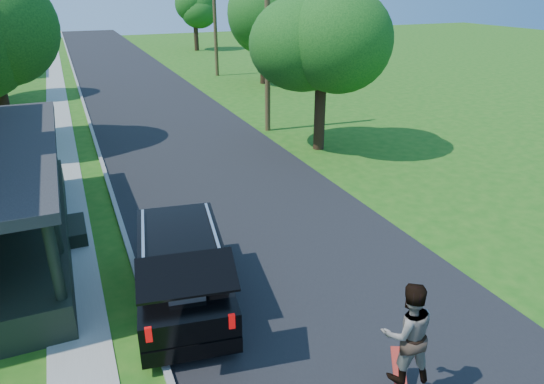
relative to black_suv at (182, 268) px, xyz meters
name	(u,v)px	position (x,y,z in m)	size (l,w,h in m)	color
ground	(328,304)	(3.15, -1.50, -0.92)	(140.00, 140.00, 0.00)	#1A5811
street	(161,115)	(3.15, 18.50, -0.92)	(8.00, 120.00, 0.02)	black
curb	(89,122)	(-0.90, 18.50, -0.92)	(0.15, 120.00, 0.12)	gray
sidewalk	(59,125)	(-2.45, 18.50, -0.92)	(1.30, 120.00, 0.03)	gray
black_suv	(182,268)	(0.00, 0.00, 0.00)	(2.71, 5.41, 2.41)	black
skateboarder	(407,333)	(3.00, -4.50, 0.54)	(1.12, 0.97, 1.99)	black
skateboard	(399,373)	(3.06, -4.36, -0.52)	(0.52, 0.75, 0.61)	#AF1A0F
tree_right_near	(322,38)	(8.63, 9.26, 4.04)	(5.67, 5.81, 7.53)	black
tree_right_mid	(262,6)	(12.34, 25.14, 4.70)	(7.00, 6.84, 8.64)	black
tree_right_far	(194,6)	(12.87, 46.68, 3.89)	(5.85, 5.55, 7.26)	black
utility_pole_near	(267,42)	(7.65, 12.97, 3.55)	(1.69, 0.29, 8.65)	#3F301D
utility_pole_far	(215,13)	(10.15, 29.91, 4.00)	(1.74, 0.55, 9.53)	#3F301D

